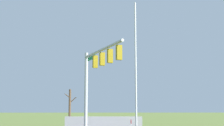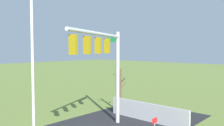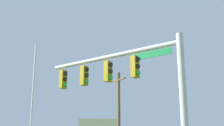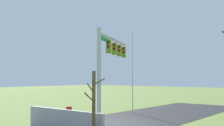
{
  "view_description": "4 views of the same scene",
  "coord_description": "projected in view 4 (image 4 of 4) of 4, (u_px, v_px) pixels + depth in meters",
  "views": [
    {
      "loc": [
        -21.54,
        -1.05,
        2.35
      ],
      "look_at": [
        0.11,
        -1.48,
        5.42
      ],
      "focal_mm": 48.12,
      "sensor_mm": 36.0,
      "label": 1
    },
    {
      "loc": [
        -9.71,
        -10.69,
        5.48
      ],
      "look_at": [
        0.52,
        -1.46,
        4.67
      ],
      "focal_mm": 37.67,
      "sensor_mm": 36.0,
      "label": 2
    },
    {
      "loc": [
        12.0,
        -7.59,
        2.48
      ],
      "look_at": [
        0.57,
        -0.85,
        5.99
      ],
      "focal_mm": 49.09,
      "sensor_mm": 36.0,
      "label": 3
    },
    {
      "loc": [
        17.11,
        12.74,
        3.42
      ],
      "look_at": [
        -0.61,
        -1.54,
        4.63
      ],
      "focal_mm": 44.34,
      "sensor_mm": 36.0,
      "label": 4
    }
  ],
  "objects": [
    {
      "name": "bare_tree",
      "position": [
        94.0,
        104.0,
        15.45
      ],
      "size": [
        1.27,
        1.02,
        3.8
      ],
      "color": "brown",
      "rests_on": "ground_plane"
    },
    {
      "name": "road_surface",
      "position": [
        150.0,
        117.0,
        24.22
      ],
      "size": [
        28.0,
        8.0,
        0.01
      ],
      "primitive_type": "cube",
      "color": "#232326",
      "rests_on": "ground_plane"
    },
    {
      "name": "signal_mast",
      "position": [
        109.0,
        58.0,
        20.57
      ],
      "size": [
        6.82,
        2.92,
        6.75
      ],
      "color": "#B2B5BA",
      "rests_on": "ground_plane"
    },
    {
      "name": "open_sign",
      "position": [
        69.0,
        111.0,
        20.95
      ],
      "size": [
        0.56,
        0.04,
        1.22
      ],
      "color": "silver",
      "rests_on": "ground_plane"
    },
    {
      "name": "retaining_fence",
      "position": [
        63.0,
        120.0,
        17.63
      ],
      "size": [
        0.2,
        6.78,
        1.39
      ],
      "primitive_type": "cube",
      "color": "#A8A8AD",
      "rests_on": "ground_plane"
    },
    {
      "name": "ground_plane",
      "position": [
        123.0,
        122.0,
        21.1
      ],
      "size": [
        160.0,
        160.0,
        0.0
      ],
      "primitive_type": "plane",
      "color": "olive"
    },
    {
      "name": "flagpole",
      "position": [
        132.0,
        71.0,
        27.07
      ],
      "size": [
        0.1,
        0.1,
        8.13
      ],
      "primitive_type": "cylinder",
      "color": "silver",
      "rests_on": "ground_plane"
    }
  ]
}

